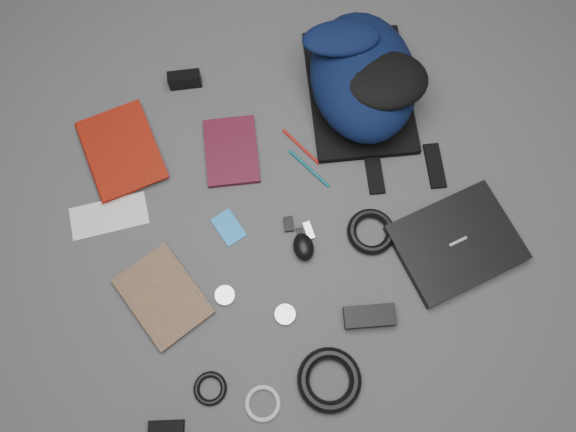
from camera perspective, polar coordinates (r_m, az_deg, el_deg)
name	(u,v)px	position (r m, az deg, el deg)	size (l,w,h in m)	color
ground	(288,218)	(1.59, 0.00, -0.22)	(4.00, 4.00, 0.00)	#4F4F51
backpack	(363,76)	(1.68, 7.62, 13.89)	(0.33, 0.48, 0.20)	black
laptop	(456,243)	(1.62, 16.74, -2.63)	(0.32, 0.25, 0.03)	black
textbook_red	(88,164)	(1.73, -19.64, 5.03)	(0.20, 0.27, 0.03)	maroon
comic_book	(136,317)	(1.57, -15.21, -9.84)	(0.18, 0.24, 0.02)	#C4810E
envelope	(109,216)	(1.67, -17.71, 0.01)	(0.22, 0.10, 0.00)	white
dvd_case	(231,151)	(1.67, -5.77, 6.59)	(0.15, 0.21, 0.02)	#3C0B19
compact_camera	(185,80)	(1.78, -10.45, 13.47)	(0.10, 0.04, 0.05)	black
sticker_disc	(243,128)	(1.70, -4.57, 8.88)	(0.07, 0.07, 0.00)	silver
pen_teal	(309,168)	(1.64, 2.14, 4.87)	(0.01, 0.01, 0.16)	#0A5A62
pen_red	(301,147)	(1.67, 1.31, 7.07)	(0.01, 0.01, 0.15)	#A9150D
id_badge	(229,227)	(1.59, -6.06, -1.16)	(0.06, 0.10, 0.00)	#1D84DB
usb_black	(301,236)	(1.57, 1.30, -2.09)	(0.02, 0.05, 0.01)	black
usb_silver	(309,231)	(1.57, 2.13, -1.49)	(0.02, 0.05, 0.01)	silver
key_fob	(289,224)	(1.58, 0.07, -0.83)	(0.03, 0.04, 0.01)	black
mouse	(303,247)	(1.55, 1.58, -3.18)	(0.06, 0.08, 0.04)	black
headphone_left	(225,295)	(1.54, -6.42, -8.02)	(0.05, 0.05, 0.01)	silver
headphone_right	(285,314)	(1.52, -0.30, -9.98)	(0.06, 0.06, 0.01)	#BCBCBF
cable_coil	(371,232)	(1.58, 8.43, -1.58)	(0.13, 0.13, 0.03)	black
power_brick	(369,316)	(1.53, 8.28, -10.05)	(0.14, 0.06, 0.03)	black
power_cord_coil	(329,380)	(1.50, 4.22, -16.28)	(0.17, 0.17, 0.03)	black
earbud_coil	(210,388)	(1.52, -7.91, -16.97)	(0.09, 0.09, 0.02)	black
white_cable_coil	(263,403)	(1.51, -2.58, -18.49)	(0.09, 0.09, 0.01)	beige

